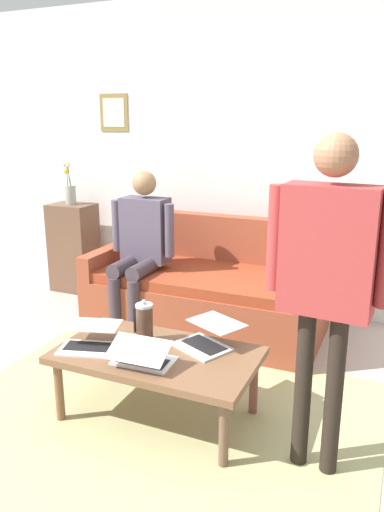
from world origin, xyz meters
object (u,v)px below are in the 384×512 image
side_shelf (74,247)px  person_seated (141,242)px  laptop_center (207,338)px  laptop_right (89,340)px  person_standing (328,267)px  coffee_table (157,359)px  laptop_left (142,357)px  flower_vase (70,191)px  couch (208,292)px  french_press (144,322)px

side_shelf → person_seated: (-1.09, 0.58, 0.29)m
laptop_center → side_shelf: 2.51m
laptop_right → person_seated: size_ratio=0.30×
side_shelf → person_seated: 1.27m
laptop_right → person_standing: person_standing is taller
coffee_table → person_standing: bearing=175.4°
laptop_right → person_seated: bearing=-74.9°
laptop_left → laptop_right: size_ratio=0.86×
side_shelf → person_seated: size_ratio=0.68×
laptop_left → person_seated: bearing=-60.8°
coffee_table → laptop_center: laptop_center is taller
coffee_table → flower_vase: size_ratio=2.78×
laptop_right → couch: bearing=-96.7°
laptop_center → laptop_right: size_ratio=1.13×
person_seated → coffee_table: bearing=122.8°
couch → flower_vase: size_ratio=4.55×
coffee_table → side_shelf: 2.46m
flower_vase → person_standing: size_ratio=0.25×
side_shelf → laptop_left: bearing=134.4°
coffee_table → side_shelf: size_ratio=1.30×
coffee_table → french_press: french_press is taller
laptop_left → flower_vase: 2.62m
flower_vase → laptop_left: bearing=134.5°
laptop_left → person_standing: bearing=-175.0°
laptop_left → person_seated: 1.46m
flower_vase → couch: bearing=167.5°
flower_vase → laptop_center: bearing=143.8°
laptop_left → laptop_right: laptop_left is taller
coffee_table → laptop_left: (0.01, 0.15, 0.08)m
laptop_center → laptop_right: 0.68m
laptop_center → laptop_right: bearing=25.0°
french_press → person_seated: (0.57, -0.99, 0.20)m
laptop_right → laptop_center: bearing=-155.0°
laptop_left → laptop_center: (-0.24, -0.34, 0.01)m
couch → side_shelf: (1.58, -0.35, 0.13)m
coffee_table → french_press: (0.13, -0.10, 0.16)m
laptop_left → side_shelf: (1.79, -1.83, -0.01)m
coffee_table → laptop_right: size_ratio=2.91×
laptop_center → french_press: french_press is taller
side_shelf → person_seated: bearing=152.0°
laptop_left → french_press: 0.29m
couch → person_seated: 0.69m
couch → laptop_center: size_ratio=4.22×
couch → laptop_left: bearing=98.0°
person_seated → side_shelf: bearing=-28.0°
french_press → laptop_right: bearing=38.0°
couch → person_seated: person_seated is taller
coffee_table → person_standing: 1.13m
coffee_table → person_standing: (-0.91, 0.07, 0.67)m
laptop_left → french_press: bearing=-64.1°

